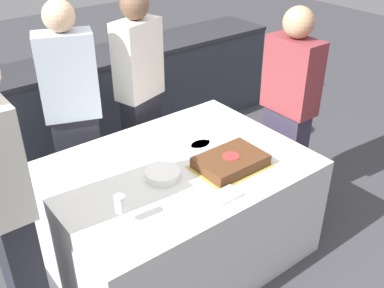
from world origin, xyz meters
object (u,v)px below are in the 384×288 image
(person_cutting_cake, at_px, (140,95))
(person_seated_right, at_px, (288,110))
(plate_stack, at_px, (163,174))
(person_standing_back, at_px, (73,114))
(person_seated_left, at_px, (6,206))
(cake, at_px, (231,161))
(wine_glass, at_px, (120,205))

(person_cutting_cake, xyz_separation_m, person_seated_right, (0.77, -0.81, -0.04))
(person_seated_right, bearing_deg, plate_stack, -86.41)
(plate_stack, bearing_deg, person_standing_back, 99.37)
(plate_stack, xyz_separation_m, person_cutting_cake, (0.40, 0.88, 0.09))
(person_standing_back, bearing_deg, person_cutting_cake, -159.66)
(person_seated_left, relative_size, person_seated_right, 1.08)
(person_seated_left, bearing_deg, person_cutting_cake, -57.52)
(person_cutting_cake, bearing_deg, plate_stack, 48.41)
(plate_stack, distance_m, person_standing_back, 0.90)
(cake, height_order, person_seated_right, person_seated_right)
(person_standing_back, bearing_deg, plate_stack, 119.71)
(plate_stack, distance_m, person_seated_right, 1.18)
(plate_stack, relative_size, person_cutting_cake, 0.13)
(cake, bearing_deg, person_seated_right, 16.46)
(plate_stack, xyz_separation_m, person_seated_right, (1.18, 0.07, 0.05))
(plate_stack, xyz_separation_m, person_standing_back, (-0.15, 0.88, 0.09))
(plate_stack, distance_m, person_seated_left, 0.88)
(cake, distance_m, person_cutting_cake, 1.04)
(person_cutting_cake, relative_size, person_standing_back, 0.99)
(person_cutting_cake, bearing_deg, person_seated_right, 116.66)
(wine_glass, relative_size, person_standing_back, 0.11)
(cake, xyz_separation_m, person_cutting_cake, (-0.00, 1.04, 0.08))
(wine_glass, bearing_deg, person_seated_right, 10.39)
(cake, distance_m, person_seated_left, 1.30)
(person_cutting_cake, bearing_deg, cake, 72.93)
(wine_glass, bearing_deg, plate_stack, 28.21)
(cake, relative_size, wine_glass, 2.54)
(person_cutting_cake, height_order, person_seated_right, person_cutting_cake)
(person_cutting_cake, relative_size, person_seated_left, 0.96)
(wine_glass, relative_size, person_seated_left, 0.11)
(person_seated_right, bearing_deg, cake, -73.54)
(person_seated_left, relative_size, person_standing_back, 1.03)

